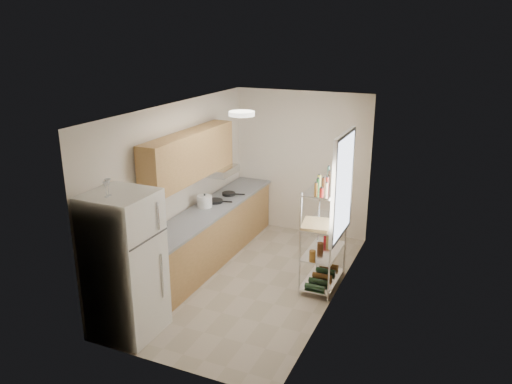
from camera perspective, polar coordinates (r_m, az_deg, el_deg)
room at (r=7.11m, az=-0.52°, el=-0.84°), size 2.52×4.42×2.62m
counter_run at (r=8.16m, az=-5.15°, el=-4.71°), size 0.63×3.51×0.90m
upper_cabinets at (r=7.52m, az=-7.59°, el=4.12°), size 0.33×2.20×0.72m
range_hood at (r=8.27m, az=-4.30°, el=2.51°), size 0.50×0.60×0.12m
window at (r=6.97m, az=9.90°, el=0.66°), size 0.06×1.00×1.46m
bakers_rack at (r=7.12m, az=7.88°, el=-2.64°), size 0.45×0.90×1.73m
ceiling_dome at (r=6.53m, az=-1.64°, el=8.96°), size 0.34×0.34×0.05m
refrigerator at (r=6.27m, az=-14.74°, el=-8.04°), size 0.75×0.75×1.82m
wine_glass_a at (r=5.80m, az=-16.78°, el=0.27°), size 0.06×0.06×0.18m
wine_glass_b at (r=5.84m, az=-16.53°, el=0.51°), size 0.07×0.07×0.19m
rice_cooker at (r=8.00m, az=-5.88°, el=-1.07°), size 0.23×0.23×0.19m
frying_pan_large at (r=8.22m, az=-4.69°, el=-1.04°), size 0.30×0.30×0.04m
frying_pan_small at (r=8.56m, az=-3.14°, el=-0.20°), size 0.28×0.28×0.05m
cutting_board at (r=7.00m, az=6.90°, el=-3.66°), size 0.44×0.54×0.03m
espresso_machine at (r=7.37m, az=9.44°, el=-1.50°), size 0.24×0.30×0.31m
storage_bag at (r=7.60m, az=8.16°, el=-5.14°), size 0.09×0.13×0.14m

